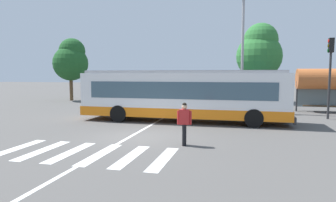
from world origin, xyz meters
name	(u,v)px	position (x,y,z in m)	size (l,w,h in m)	color
ground_plane	(138,137)	(0.00, 0.00, 0.00)	(160.00, 160.00, 0.00)	#514F4C
city_transit_bus	(183,95)	(1.11, 4.84, 1.59)	(12.33, 2.66, 3.06)	black
pedestrian_crossing_street	(184,121)	(2.36, -1.14, 0.97)	(0.58, 0.34, 1.72)	black
parked_car_silver	(149,96)	(-4.11, 14.76, 0.77)	(2.19, 4.64, 1.35)	black
parked_car_white	(175,96)	(-1.43, 14.35, 0.77)	(1.89, 4.51, 1.35)	black
parked_car_champagne	(203,97)	(1.12, 14.42, 0.77)	(1.91, 4.52, 1.35)	black
parked_car_teal	(236,97)	(4.05, 14.72, 0.77)	(1.89, 4.51, 1.35)	black
parked_car_blue	(265,98)	(6.52, 14.34, 0.77)	(2.02, 4.57, 1.35)	black
traffic_light_far_corner	(330,65)	(9.90, 7.98, 3.39)	(0.33, 0.32, 5.09)	#28282B
bus_stop_shelter	(331,80)	(10.99, 11.75, 2.42)	(4.79, 1.54, 3.25)	#28282B
twin_arm_street_lamp	(243,35)	(4.55, 10.48, 5.71)	(5.37, 0.32, 9.21)	#939399
background_tree_left	(71,60)	(-13.29, 16.07, 4.36)	(3.70, 3.70, 6.68)	brown
background_tree_right	(260,52)	(6.22, 18.79, 5.10)	(4.51, 4.51, 7.91)	brown
crosswalk_painted_stripes	(85,153)	(-0.88, -3.18, 0.00)	(6.28, 2.96, 0.01)	silver
lane_center_line	(145,128)	(-0.34, 2.00, 0.00)	(0.16, 24.00, 0.01)	silver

